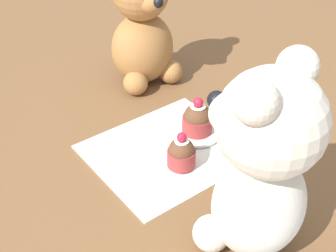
{
  "coord_description": "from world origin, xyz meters",
  "views": [
    {
      "loc": [
        0.38,
        0.51,
        0.52
      ],
      "look_at": [
        0.0,
        0.0,
        0.06
      ],
      "focal_mm": 50.0,
      "sensor_mm": 36.0,
      "label": 1
    }
  ],
  "objects_px": {
    "saucer_plate": "(197,132)",
    "teddy_bear_cream": "(262,163)",
    "teddy_bear_tan": "(143,29)",
    "cupcake_near_cream_bear": "(181,153)",
    "cupcake_near_tan_bear": "(197,119)"
  },
  "relations": [
    {
      "from": "cupcake_near_cream_bear",
      "to": "teddy_bear_tan",
      "type": "bearing_deg",
      "value": -112.82
    },
    {
      "from": "teddy_bear_cream",
      "to": "cupcake_near_tan_bear",
      "type": "distance_m",
      "value": 0.27
    },
    {
      "from": "teddy_bear_tan",
      "to": "saucer_plate",
      "type": "height_order",
      "value": "teddy_bear_tan"
    },
    {
      "from": "saucer_plate",
      "to": "teddy_bear_tan",
      "type": "bearing_deg",
      "value": -99.61
    },
    {
      "from": "cupcake_near_tan_bear",
      "to": "saucer_plate",
      "type": "bearing_deg",
      "value": 0.0
    },
    {
      "from": "saucer_plate",
      "to": "teddy_bear_cream",
      "type": "bearing_deg",
      "value": 67.43
    },
    {
      "from": "cupcake_near_cream_bear",
      "to": "saucer_plate",
      "type": "distance_m",
      "value": 0.1
    },
    {
      "from": "cupcake_near_cream_bear",
      "to": "cupcake_near_tan_bear",
      "type": "xyz_separation_m",
      "value": [
        -0.08,
        -0.05,
        0.01
      ]
    },
    {
      "from": "teddy_bear_cream",
      "to": "teddy_bear_tan",
      "type": "bearing_deg",
      "value": -120.29
    },
    {
      "from": "teddy_bear_tan",
      "to": "cupcake_near_tan_bear",
      "type": "height_order",
      "value": "teddy_bear_tan"
    },
    {
      "from": "cupcake_near_cream_bear",
      "to": "cupcake_near_tan_bear",
      "type": "bearing_deg",
      "value": -146.45
    },
    {
      "from": "teddy_bear_cream",
      "to": "saucer_plate",
      "type": "distance_m",
      "value": 0.29
    },
    {
      "from": "teddy_bear_tan",
      "to": "cupcake_near_cream_bear",
      "type": "relative_size",
      "value": 3.98
    },
    {
      "from": "teddy_bear_tan",
      "to": "cupcake_near_tan_bear",
      "type": "xyz_separation_m",
      "value": [
        0.04,
        0.22,
        -0.08
      ]
    },
    {
      "from": "saucer_plate",
      "to": "cupcake_near_tan_bear",
      "type": "relative_size",
      "value": 1.25
    }
  ]
}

